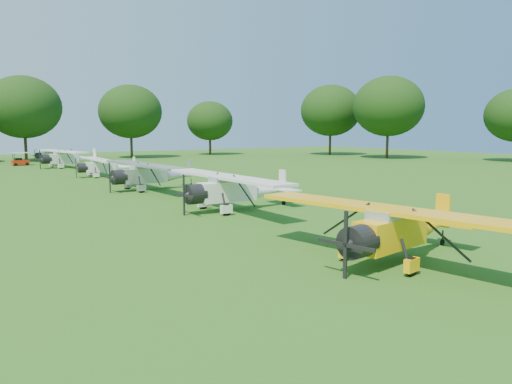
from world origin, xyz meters
TOP-DOWN VIEW (x-y plane):
  - ground at (0.00, 0.00)m, footprint 160.00×160.00m
  - tree_belt at (3.57, 0.16)m, footprint 137.36×130.27m
  - aircraft_2 at (-0.20, -13.51)m, footprint 7.41×11.73m
  - aircraft_3 at (0.76, 0.03)m, footprint 7.60×12.06m
  - aircraft_4 at (0.33, 12.63)m, footprint 7.56×12.03m
  - aircraft_5 at (0.57, 25.80)m, footprint 6.43×10.22m
  - aircraft_6 at (0.19, 40.41)m, footprint 7.68×12.16m
  - aircraft_7 at (1.32, 54.65)m, footprint 5.92×9.40m
  - golf_cart at (-4.36, 47.70)m, footprint 2.14×1.43m

SIDE VIEW (x-z plane):
  - ground at x=0.00m, z-range 0.00..0.00m
  - golf_cart at x=-4.36m, z-range -0.29..1.46m
  - aircraft_7 at x=1.32m, z-range 0.16..2.00m
  - aircraft_5 at x=0.57m, z-range 0.17..2.19m
  - aircraft_2 at x=-0.20m, z-range 0.19..2.50m
  - aircraft_4 at x=0.33m, z-range 0.20..2.57m
  - aircraft_3 at x=0.76m, z-range 0.20..2.59m
  - aircraft_6 at x=0.19m, z-range 0.20..2.59m
  - tree_belt at x=3.57m, z-range 0.77..15.29m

